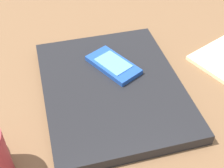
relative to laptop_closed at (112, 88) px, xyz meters
The scene contains 3 objects.
desk_surface 5.48cm from the laptop_closed, 125.54° to the right, with size 120.00×80.00×3.00cm, color brown.
laptop_closed is the anchor object (origin of this frame).
cell_phone_on_laptop 4.91cm from the laptop_closed, 26.83° to the right, with size 11.41×8.24×1.07cm.
Camera 1 is at (-34.88, 20.68, 43.52)cm, focal length 51.04 mm.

